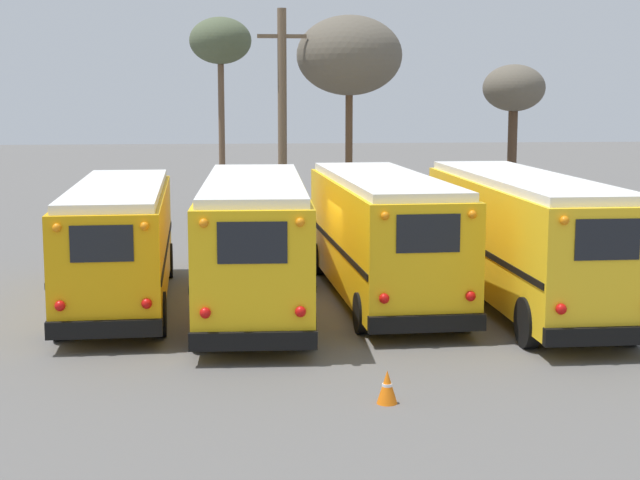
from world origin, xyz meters
name	(u,v)px	position (x,y,z in m)	size (l,w,h in m)	color
ground_plane	(318,300)	(0.00, 0.00, 0.00)	(160.00, 160.00, 0.00)	#5B5956
school_bus_0	(120,239)	(-5.00, -0.04, 1.66)	(2.66, 9.88, 3.05)	#E5A00C
school_bus_1	(254,240)	(-1.67, -1.13, 1.76)	(2.89, 10.11, 3.26)	yellow
school_bus_2	(382,232)	(1.67, -0.01, 1.74)	(2.86, 10.06, 3.22)	yellow
school_bus_3	(522,235)	(5.00, -1.20, 1.79)	(2.57, 10.86, 3.28)	yellow
utility_pole	(282,121)	(-0.20, 11.58, 4.29)	(1.80, 0.33, 8.35)	brown
bare_tree_0	(220,44)	(-2.44, 16.64, 7.31)	(2.57, 2.57, 8.41)	brown
bare_tree_1	(349,56)	(2.39, 12.46, 6.67)	(3.99, 3.99, 8.20)	brown
bare_tree_2	(514,92)	(9.07, 13.41, 5.33)	(2.45, 2.45, 6.42)	#473323
traffic_cone	(387,387)	(0.37, -8.64, 0.30)	(0.36, 0.36, 0.59)	orange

